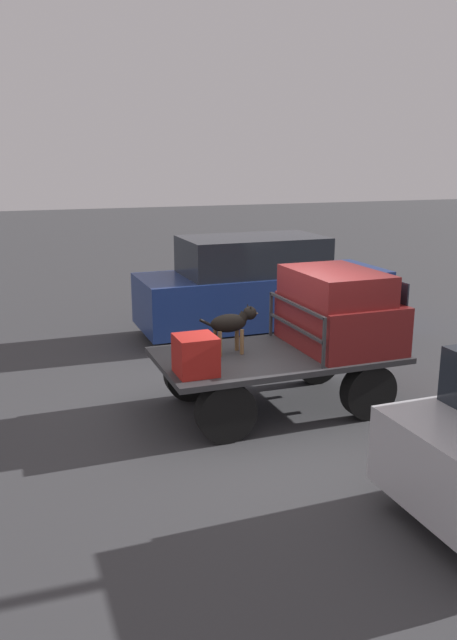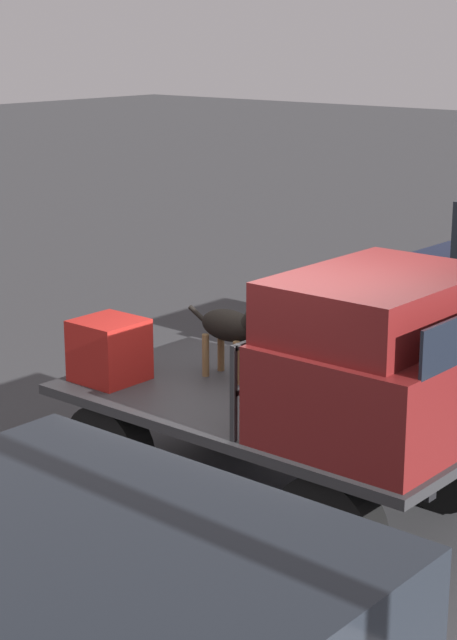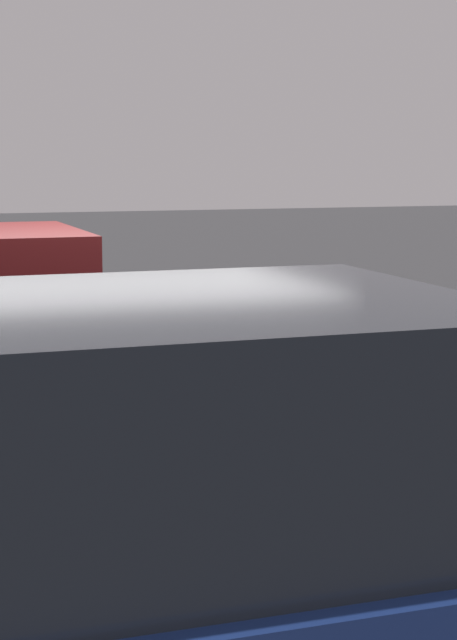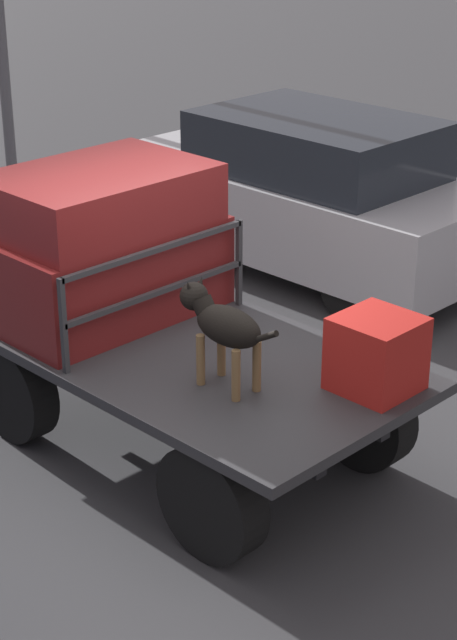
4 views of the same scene
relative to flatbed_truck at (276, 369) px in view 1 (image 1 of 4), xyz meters
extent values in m
plane|color=#38383A|center=(0.00, 0.00, -0.61)|extent=(80.00, 80.00, 0.00)
cylinder|color=black|center=(1.09, 0.79, -0.20)|extent=(0.81, 0.24, 0.81)
cylinder|color=black|center=(1.09, -0.79, -0.20)|extent=(0.81, 0.24, 0.81)
cylinder|color=black|center=(-1.09, 0.79, -0.20)|extent=(0.81, 0.24, 0.81)
cylinder|color=black|center=(-1.09, -0.79, -0.20)|extent=(0.81, 0.24, 0.81)
cube|color=black|center=(0.00, 0.33, 0.09)|extent=(3.22, 0.10, 0.18)
cube|color=black|center=(0.00, -0.33, 0.09)|extent=(3.22, 0.10, 0.18)
cube|color=#2D2D30|center=(0.00, 0.00, 0.22)|extent=(3.50, 1.89, 0.08)
cube|color=maroon|center=(1.03, 0.00, 0.62)|extent=(1.34, 1.77, 0.72)
cube|color=maroon|center=(0.93, 0.00, 1.20)|extent=(1.14, 1.63, 0.44)
cube|color=black|center=(1.69, 0.00, 1.14)|extent=(0.02, 1.45, 0.33)
cube|color=#2D2D30|center=(0.29, 0.87, 0.62)|extent=(0.04, 0.04, 0.71)
cube|color=#2D2D30|center=(0.29, -0.87, 0.62)|extent=(0.04, 0.04, 0.71)
cube|color=#2D2D30|center=(0.29, 0.00, 0.95)|extent=(0.04, 1.73, 0.04)
cube|color=#2D2D30|center=(0.29, 0.00, 0.62)|extent=(0.04, 1.73, 0.04)
cylinder|color=brown|center=(-0.50, 0.32, 0.44)|extent=(0.06, 0.06, 0.37)
cylinder|color=brown|center=(-0.50, 0.12, 0.44)|extent=(0.06, 0.06, 0.37)
cylinder|color=brown|center=(-0.84, 0.32, 0.44)|extent=(0.06, 0.06, 0.37)
cylinder|color=brown|center=(-0.84, 0.12, 0.44)|extent=(0.06, 0.06, 0.37)
ellipsoid|color=black|center=(-0.67, 0.22, 0.72)|extent=(0.54, 0.27, 0.27)
sphere|color=brown|center=(-0.52, 0.22, 0.67)|extent=(0.12, 0.12, 0.12)
cylinder|color=black|center=(-0.44, 0.22, 0.79)|extent=(0.19, 0.15, 0.18)
sphere|color=black|center=(-0.34, 0.22, 0.84)|extent=(0.20, 0.20, 0.20)
cone|color=brown|center=(-0.26, 0.22, 0.82)|extent=(0.11, 0.11, 0.11)
cone|color=black|center=(-0.35, 0.27, 0.92)|extent=(0.06, 0.08, 0.10)
cone|color=black|center=(-0.35, 0.17, 0.92)|extent=(0.06, 0.08, 0.10)
cylinder|color=black|center=(-1.00, 0.22, 0.74)|extent=(0.23, 0.04, 0.16)
cube|color=#AD1E19|center=(-1.39, -0.47, 0.52)|extent=(0.52, 0.52, 0.52)
cylinder|color=black|center=(0.68, -2.83, -0.31)|extent=(0.60, 0.20, 0.60)
cylinder|color=black|center=(3.15, 4.74, -0.31)|extent=(0.60, 0.20, 0.60)
cylinder|color=black|center=(3.15, 3.16, -0.31)|extent=(0.60, 0.20, 0.60)
cylinder|color=black|center=(-0.12, 4.74, -0.31)|extent=(0.60, 0.20, 0.60)
cylinder|color=black|center=(-0.12, 3.16, -0.31)|extent=(0.60, 0.20, 0.60)
cube|color=navy|center=(1.51, 3.95, 0.17)|extent=(5.29, 1.86, 1.05)
cube|color=#1E232B|center=(1.25, 3.95, 1.08)|extent=(2.91, 1.67, 0.76)
camera|label=1|loc=(-3.70, -7.91, 3.01)|focal=35.00mm
camera|label=2|loc=(4.86, -6.35, 3.10)|focal=60.00mm
camera|label=3|loc=(1.76, 7.32, 1.93)|focal=60.00mm
camera|label=4|loc=(-5.25, 4.82, 3.63)|focal=60.00mm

